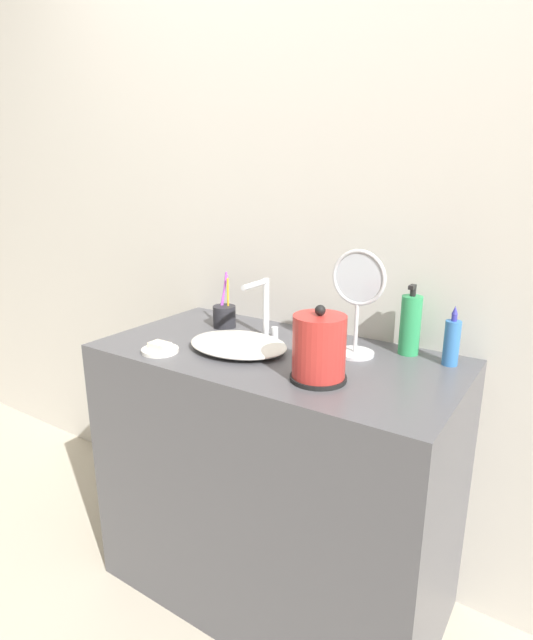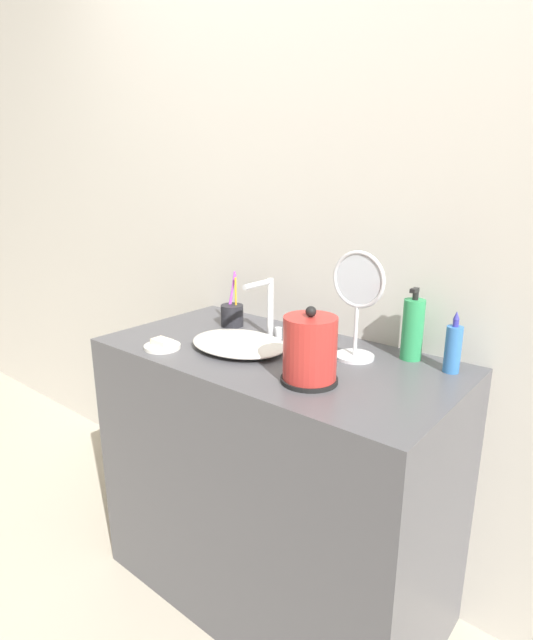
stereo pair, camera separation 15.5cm
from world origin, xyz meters
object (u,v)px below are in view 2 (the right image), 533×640
object	(u,v)px
vanity_mirror	(357,300)
faucet	(268,306)
lotion_bottle	(413,329)
electric_kettle	(310,352)
toothbrush_cup	(232,315)
shampoo_bottle	(453,348)

from	to	relation	value
vanity_mirror	faucet	bearing A→B (deg)	-176.86
faucet	lotion_bottle	bearing A→B (deg)	14.62
vanity_mirror	electric_kettle	bearing A→B (deg)	-90.63
faucet	vanity_mirror	xyz separation A→B (m)	(0.32, 0.02, 0.07)
faucet	electric_kettle	bearing A→B (deg)	-34.47
lotion_bottle	electric_kettle	bearing A→B (deg)	-111.91
faucet	electric_kettle	size ratio (longest dim) A/B	0.97
faucet	lotion_bottle	size ratio (longest dim) A/B	0.93
faucet	lotion_bottle	xyz separation A→B (m)	(0.46, 0.12, -0.02)
toothbrush_cup	vanity_mirror	size ratio (longest dim) A/B	0.61
vanity_mirror	shampoo_bottle	bearing A→B (deg)	15.70
faucet	toothbrush_cup	world-z (taller)	faucet
lotion_bottle	vanity_mirror	distance (m)	0.19
toothbrush_cup	vanity_mirror	world-z (taller)	vanity_mirror
toothbrush_cup	shampoo_bottle	xyz separation A→B (m)	(0.78, 0.06, 0.03)
shampoo_bottle	vanity_mirror	world-z (taller)	vanity_mirror
lotion_bottle	faucet	bearing A→B (deg)	-165.38
shampoo_bottle	faucet	bearing A→B (deg)	-171.08
faucet	vanity_mirror	size ratio (longest dim) A/B	0.62
electric_kettle	toothbrush_cup	world-z (taller)	electric_kettle
toothbrush_cup	vanity_mirror	distance (m)	0.54
shampoo_bottle	electric_kettle	bearing A→B (deg)	-130.67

